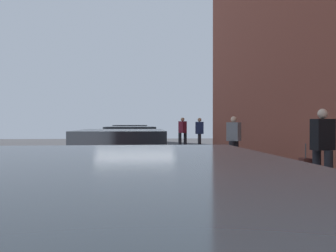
{
  "coord_description": "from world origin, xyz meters",
  "views": [
    {
      "loc": [
        -13.19,
        0.07,
        1.66
      ],
      "look_at": [
        -0.75,
        -1.0,
        1.54
      ],
      "focal_mm": 44.17,
      "sensor_mm": 36.0,
      "label": 1
    }
  ],
  "objects_px": {
    "pedestrian_grey_coat": "(234,138)",
    "rolling_suitcase": "(306,171)",
    "parked_car_navy": "(130,149)",
    "pedestrian_navy_coat": "(199,132)",
    "pedestrian_burgundy_coat": "(183,131)",
    "parked_car_maroon": "(129,140)",
    "pedestrian_black_coat": "(323,145)",
    "parked_car_red": "(121,169)"
  },
  "relations": [
    {
      "from": "parked_car_navy",
      "to": "pedestrian_burgundy_coat",
      "type": "xyz_separation_m",
      "value": [
        11.43,
        -3.16,
        0.34
      ]
    },
    {
      "from": "pedestrian_burgundy_coat",
      "to": "rolling_suitcase",
      "type": "xyz_separation_m",
      "value": [
        -15.45,
        -1.17,
        -0.64
      ]
    },
    {
      "from": "rolling_suitcase",
      "to": "pedestrian_black_coat",
      "type": "bearing_deg",
      "value": -158.94
    },
    {
      "from": "parked_car_red",
      "to": "pedestrian_grey_coat",
      "type": "bearing_deg",
      "value": -29.02
    },
    {
      "from": "parked_car_red",
      "to": "pedestrian_navy_coat",
      "type": "xyz_separation_m",
      "value": [
        15.61,
        -4.05,
        0.32
      ]
    },
    {
      "from": "pedestrian_burgundy_coat",
      "to": "pedestrian_black_coat",
      "type": "xyz_separation_m",
      "value": [
        -15.95,
        -1.36,
        0.02
      ]
    },
    {
      "from": "parked_car_navy",
      "to": "pedestrian_grey_coat",
      "type": "distance_m",
      "value": 4.03
    },
    {
      "from": "parked_car_navy",
      "to": "rolling_suitcase",
      "type": "distance_m",
      "value": 5.91
    },
    {
      "from": "pedestrian_navy_coat",
      "to": "pedestrian_black_coat",
      "type": "relative_size",
      "value": 0.96
    },
    {
      "from": "parked_car_red",
      "to": "pedestrian_black_coat",
      "type": "relative_size",
      "value": 2.39
    },
    {
      "from": "parked_car_navy",
      "to": "parked_car_maroon",
      "type": "relative_size",
      "value": 1.11
    },
    {
      "from": "rolling_suitcase",
      "to": "pedestrian_burgundy_coat",
      "type": "bearing_deg",
      "value": 4.32
    },
    {
      "from": "parked_car_navy",
      "to": "pedestrian_navy_coat",
      "type": "relative_size",
      "value": 2.7
    },
    {
      "from": "parked_car_red",
      "to": "parked_car_navy",
      "type": "height_order",
      "value": "same"
    },
    {
      "from": "pedestrian_grey_coat",
      "to": "rolling_suitcase",
      "type": "distance_m",
      "value": 5.28
    },
    {
      "from": "parked_car_navy",
      "to": "pedestrian_black_coat",
      "type": "height_order",
      "value": "pedestrian_black_coat"
    },
    {
      "from": "parked_car_red",
      "to": "rolling_suitcase",
      "type": "relative_size",
      "value": 4.42
    },
    {
      "from": "pedestrian_burgundy_coat",
      "to": "pedestrian_black_coat",
      "type": "bearing_deg",
      "value": -175.12
    },
    {
      "from": "parked_car_maroon",
      "to": "rolling_suitcase",
      "type": "height_order",
      "value": "parked_car_maroon"
    },
    {
      "from": "parked_car_red",
      "to": "parked_car_maroon",
      "type": "bearing_deg",
      "value": -0.26
    },
    {
      "from": "pedestrian_black_coat",
      "to": "rolling_suitcase",
      "type": "xyz_separation_m",
      "value": [
        0.5,
        0.19,
        -0.66
      ]
    },
    {
      "from": "pedestrian_black_coat",
      "to": "parked_car_red",
      "type": "bearing_deg",
      "value": 106.8
    },
    {
      "from": "parked_car_maroon",
      "to": "pedestrian_navy_coat",
      "type": "distance_m",
      "value": 5.08
    },
    {
      "from": "parked_car_red",
      "to": "parked_car_maroon",
      "type": "distance_m",
      "value": 12.48
    },
    {
      "from": "parked_car_red",
      "to": "parked_car_navy",
      "type": "relative_size",
      "value": 0.92
    },
    {
      "from": "pedestrian_burgundy_coat",
      "to": "rolling_suitcase",
      "type": "relative_size",
      "value": 1.82
    },
    {
      "from": "parked_car_maroon",
      "to": "pedestrian_black_coat",
      "type": "distance_m",
      "value": 12.0
    },
    {
      "from": "parked_car_maroon",
      "to": "pedestrian_grey_coat",
      "type": "height_order",
      "value": "pedestrian_grey_coat"
    },
    {
      "from": "pedestrian_grey_coat",
      "to": "rolling_suitcase",
      "type": "bearing_deg",
      "value": -174.57
    },
    {
      "from": "parked_car_maroon",
      "to": "pedestrian_black_coat",
      "type": "height_order",
      "value": "pedestrian_black_coat"
    },
    {
      "from": "pedestrian_burgundy_coat",
      "to": "pedestrian_navy_coat",
      "type": "bearing_deg",
      "value": -156.16
    },
    {
      "from": "pedestrian_black_coat",
      "to": "parked_car_maroon",
      "type": "bearing_deg",
      "value": 22.48
    },
    {
      "from": "parked_car_red",
      "to": "pedestrian_grey_coat",
      "type": "distance_m",
      "value": 8.15
    },
    {
      "from": "pedestrian_burgundy_coat",
      "to": "rolling_suitcase",
      "type": "height_order",
      "value": "pedestrian_burgundy_coat"
    },
    {
      "from": "rolling_suitcase",
      "to": "parked_car_maroon",
      "type": "bearing_deg",
      "value": 22.55
    },
    {
      "from": "parked_car_red",
      "to": "rolling_suitcase",
      "type": "xyz_separation_m",
      "value": [
        1.9,
        -4.45,
        -0.29
      ]
    },
    {
      "from": "parked_car_navy",
      "to": "pedestrian_grey_coat",
      "type": "height_order",
      "value": "pedestrian_grey_coat"
    },
    {
      "from": "parked_car_maroon",
      "to": "pedestrian_burgundy_coat",
      "type": "relative_size",
      "value": 2.37
    },
    {
      "from": "parked_car_red",
      "to": "pedestrian_burgundy_coat",
      "type": "distance_m",
      "value": 17.66
    },
    {
      "from": "parked_car_navy",
      "to": "pedestrian_black_coat",
      "type": "xyz_separation_m",
      "value": [
        -4.52,
        -4.52,
        0.36
      ]
    },
    {
      "from": "parked_car_red",
      "to": "parked_car_navy",
      "type": "distance_m",
      "value": 5.92
    },
    {
      "from": "parked_car_maroon",
      "to": "pedestrian_burgundy_coat",
      "type": "xyz_separation_m",
      "value": [
        4.87,
        -3.23,
        0.35
      ]
    }
  ]
}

